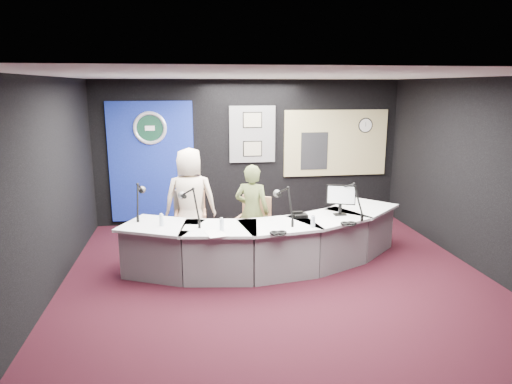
{
  "coord_description": "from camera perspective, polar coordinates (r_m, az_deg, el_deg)",
  "views": [
    {
      "loc": [
        -1.19,
        -5.87,
        2.67
      ],
      "look_at": [
        -0.2,
        0.8,
        1.1
      ],
      "focal_mm": 32.0,
      "sensor_mm": 36.0,
      "label": 1
    }
  ],
  "objects": [
    {
      "name": "ceiling",
      "position": [
        5.99,
        3.11,
        14.32
      ],
      "size": [
        6.0,
        6.0,
        0.02
      ],
      "primitive_type": "cube",
      "color": "silver",
      "rests_on": "ground"
    },
    {
      "name": "ground",
      "position": [
        6.56,
        2.81,
        -10.93
      ],
      "size": [
        6.0,
        6.0,
        0.0
      ],
      "primitive_type": "plane",
      "color": "black",
      "rests_on": "ground"
    },
    {
      "name": "draped_jacket",
      "position": [
        7.82,
        -8.38,
        -2.24
      ],
      "size": [
        0.5,
        0.11,
        0.7
      ],
      "primitive_type": "cube",
      "rotation": [
        0.0,
        0.0,
        -0.02
      ],
      "color": "#666056",
      "rests_on": "armchair_left"
    },
    {
      "name": "desk_phone",
      "position": [
        6.88,
        5.58,
        -2.95
      ],
      "size": [
        0.2,
        0.16,
        0.05
      ],
      "primitive_type": "cube",
      "rotation": [
        0.0,
        0.0,
        0.03
      ],
      "color": "black",
      "rests_on": "broadcast_desk"
    },
    {
      "name": "wall_right",
      "position": [
        7.33,
        26.63,
        1.72
      ],
      "size": [
        0.02,
        6.0,
        2.8
      ],
      "primitive_type": "cube",
      "color": "black",
      "rests_on": "ground"
    },
    {
      "name": "backdrop_panel",
      "position": [
        8.99,
        -12.89,
        3.68
      ],
      "size": [
        1.6,
        0.05,
        2.3
      ],
      "primitive_type": "cube",
      "color": "navy",
      "rests_on": "wall_back"
    },
    {
      "name": "computer_monitor",
      "position": [
        7.01,
        10.54,
        -0.32
      ],
      "size": [
        0.38,
        0.16,
        0.27
      ],
      "primitive_type": "cube",
      "rotation": [
        0.0,
        0.0,
        -0.36
      ],
      "color": "black",
      "rests_on": "broadcast_desk"
    },
    {
      "name": "headphones_near",
      "position": [
        6.63,
        11.49,
        -3.85
      ],
      "size": [
        0.23,
        0.23,
        0.04
      ],
      "primitive_type": "torus",
      "color": "black",
      "rests_on": "broadcast_desk"
    },
    {
      "name": "wall_clock",
      "position": [
        9.53,
        13.53,
        8.11
      ],
      "size": [
        0.28,
        0.01,
        0.28
      ],
      "primitive_type": "cylinder",
      "rotation": [
        1.57,
        0.0,
        0.0
      ],
      "color": "white",
      "rests_on": "booth_window_frame"
    },
    {
      "name": "booth_glow",
      "position": [
        9.38,
        9.95,
        6.05
      ],
      "size": [
        2.0,
        0.02,
        1.2
      ],
      "primitive_type": "cube",
      "color": "#D6C487",
      "rests_on": "booth_window_frame"
    },
    {
      "name": "framed_photo_lower",
      "position": [
        8.98,
        -0.43,
        5.42
      ],
      "size": [
        0.34,
        0.02,
        0.27
      ],
      "primitive_type": "cube",
      "color": "gray",
      "rests_on": "pinboard"
    },
    {
      "name": "notepad",
      "position": [
        6.13,
        -5.09,
        -5.19
      ],
      "size": [
        0.3,
        0.38,
        0.0
      ],
      "primitive_type": "cube",
      "rotation": [
        0.0,
        0.0,
        0.22
      ],
      "color": "white",
      "rests_on": "broadcast_desk"
    },
    {
      "name": "equipment_rack",
      "position": [
        9.25,
        7.29,
        5.1
      ],
      "size": [
        0.55,
        0.02,
        0.75
      ],
      "primitive_type": "cube",
      "color": "black",
      "rests_on": "booth_window_frame"
    },
    {
      "name": "framed_photo_upper",
      "position": [
        8.92,
        -0.44,
        8.99
      ],
      "size": [
        0.34,
        0.02,
        0.27
      ],
      "primitive_type": "cube",
      "color": "gray",
      "rests_on": "pinboard"
    },
    {
      "name": "person_man",
      "position": [
        7.52,
        -8.23,
        -0.99
      ],
      "size": [
        0.86,
        0.57,
        1.71
      ],
      "primitive_type": "imported",
      "rotation": [
        0.0,
        0.0,
        3.11
      ],
      "color": "beige",
      "rests_on": "ground"
    },
    {
      "name": "armchair_left",
      "position": [
        7.62,
        -8.14,
        -3.69
      ],
      "size": [
        0.56,
        0.56,
        0.97
      ],
      "primitive_type": null,
      "rotation": [
        0.0,
        0.0,
        -0.02
      ],
      "color": "#AA704D",
      "rests_on": "ground"
    },
    {
      "name": "boom_mic_d",
      "position": [
        6.97,
        11.27,
        -0.61
      ],
      "size": [
        0.42,
        0.66,
        0.6
      ],
      "primitive_type": null,
      "color": "black",
      "rests_on": "broadcast_desk"
    },
    {
      "name": "paper_stack",
      "position": [
        6.42,
        -8.21,
        -4.43
      ],
      "size": [
        0.24,
        0.3,
        0.0
      ],
      "primitive_type": "cube",
      "rotation": [
        0.0,
        0.0,
        -0.19
      ],
      "color": "white",
      "rests_on": "broadcast_desk"
    },
    {
      "name": "boom_mic_a",
      "position": [
        7.06,
        -14.35,
        -0.59
      ],
      "size": [
        0.16,
        0.74,
        0.6
      ],
      "primitive_type": null,
      "color": "black",
      "rests_on": "broadcast_desk"
    },
    {
      "name": "wall_front",
      "position": [
        3.36,
        13.19,
        -9.49
      ],
      "size": [
        6.0,
        0.02,
        2.8
      ],
      "primitive_type": "cube",
      "color": "black",
      "rests_on": "ground"
    },
    {
      "name": "water_bottles",
      "position": [
        6.39,
        -2.41,
        -3.55
      ],
      "size": [
        2.15,
        0.44,
        0.18
      ],
      "primitive_type": null,
      "color": "silver",
      "rests_on": "broadcast_desk"
    },
    {
      "name": "wall_left",
      "position": [
        6.28,
        -25.0,
        0.18
      ],
      "size": [
        0.02,
        6.0,
        2.8
      ],
      "primitive_type": "cube",
      "color": "black",
      "rests_on": "ground"
    },
    {
      "name": "wall_back",
      "position": [
        9.04,
        -0.8,
        5.03
      ],
      "size": [
        6.0,
        0.02,
        2.8
      ],
      "primitive_type": "cube",
      "color": "black",
      "rests_on": "ground"
    },
    {
      "name": "booth_window_frame",
      "position": [
        9.39,
        9.93,
        6.06
      ],
      "size": [
        2.12,
        0.06,
        1.32
      ],
      "primitive_type": "cube",
      "color": "tan",
      "rests_on": "wall_back"
    },
    {
      "name": "armchair_right",
      "position": [
        7.2,
        -0.49,
        -4.22
      ],
      "size": [
        0.8,
        0.8,
        1.06
      ],
      "primitive_type": null,
      "rotation": [
        0.0,
        0.0,
        -0.49
      ],
      "color": "#AA704D",
      "rests_on": "ground"
    },
    {
      "name": "headphones_far",
      "position": [
        6.09,
        2.79,
        -5.11
      ],
      "size": [
        0.23,
        0.23,
        0.04
      ],
      "primitive_type": "torus",
      "color": "black",
      "rests_on": "broadcast_desk"
    },
    {
      "name": "seal_center",
      "position": [
        8.87,
        -13.12,
        7.78
      ],
      "size": [
        0.48,
        0.01,
        0.48
      ],
      "primitive_type": "cylinder",
      "rotation": [
        1.57,
        0.0,
        0.0
      ],
      "color": "#0E3322",
      "rests_on": "backdrop_panel"
    },
    {
      "name": "person_woman",
      "position": [
        7.14,
        -0.5,
        -2.5
      ],
      "size": [
        0.65,
        0.55,
        1.5
      ],
      "primitive_type": "imported",
      "rotation": [
        0.0,
        0.0,
        2.74
      ],
      "color": "#566132",
      "rests_on": "ground"
    },
    {
      "name": "boom_mic_b",
      "position": [
        6.59,
        -8.25,
        -1.27
      ],
      "size": [
        0.36,
        0.69,
        0.6
      ],
      "primitive_type": null,
      "color": "black",
      "rests_on": "broadcast_desk"
    },
    {
      "name": "broadcast_desk",
      "position": [
        6.92,
        1.54,
        -6.28
      ],
      "size": [
        4.5,
        1.9,
        0.75
      ],
      "primitive_type": null,
      "color": "silver",
      "rests_on": "ground"
    },
    {
      "name": "agency_seal",
      "position": [
        8.87,
        -13.13,
        7.78
      ],
      "size": [
        0.63,
        0.07,
        0.63
      ],
      "primitive_type": "torus",
      "rotation": [
        1.57,
        0.0,
        0.0
      ],
      "color": "silver",
      "rests_on": "backdrop_panel"
    },
    {
      "name": "boom_mic_c",
      "position": [
        6.61,
        3.59,
        -1.11
      ],
      "size": [
        0.22,
        0.73,
        0.6
      ],
      "primitive_type": null,
      "color": "black",
      "rests_on": "broadcast_desk"
    },
    {
      "name": "pinboard",
      "position": [
        8.98,
        -0.46,
        7.22
      ],
      "size": [
        0.9,
        0.04,
        1.1
      ],
      "primitive_type": "cube",
      "color": "slate",
      "rests_on": "wall_back"
    }
  ]
}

